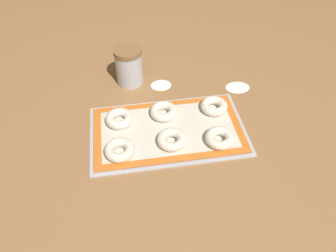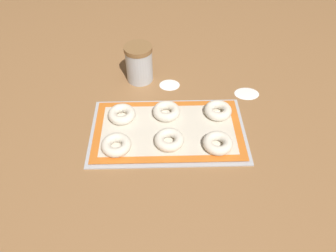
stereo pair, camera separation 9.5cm
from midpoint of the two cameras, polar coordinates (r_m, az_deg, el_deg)
ground_plane at (r=1.04m, az=-1.98°, el=-1.02°), size 2.80×2.80×0.00m
baking_tray at (r=1.04m, az=-2.62°, el=-0.97°), size 0.49×0.29×0.01m
baking_mat at (r=1.04m, az=-2.63°, el=-0.76°), size 0.47×0.27×0.00m
bagel_front_left at (r=0.97m, az=-11.22°, el=-4.26°), size 0.09×0.09×0.03m
bagel_front_center at (r=0.98m, az=-2.12°, el=-2.52°), size 0.09×0.09×0.03m
bagel_front_right at (r=0.99m, az=6.29°, el=-2.24°), size 0.09×0.09×0.03m
bagel_back_left at (r=1.07m, az=-11.01°, el=1.16°), size 0.09×0.09×0.03m
bagel_back_center at (r=1.07m, az=-3.30°, el=2.42°), size 0.09×0.09×0.03m
bagel_back_right at (r=1.09m, az=5.56°, el=3.34°), size 0.09×0.09×0.03m
flour_canister at (r=1.21m, az=-9.11°, el=10.21°), size 0.10×0.10×0.14m
flour_patch_near at (r=1.22m, az=9.86°, el=6.59°), size 0.09×0.07×0.00m
flour_patch_far at (r=1.22m, az=-3.71°, el=7.03°), size 0.08×0.07×0.00m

